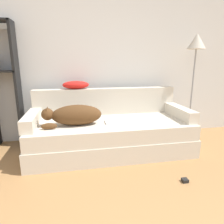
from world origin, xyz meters
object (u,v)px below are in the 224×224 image
object	(u,v)px
couch	(111,136)
laptop	(116,122)
dog	(74,115)
power_adapter	(185,180)
throw_pillow	(76,85)
floor_lamp	(196,53)
bookshelf	(2,80)

from	to	relation	value
couch	laptop	world-z (taller)	laptop
dog	power_adapter	bearing A→B (deg)	-35.93
throw_pillow	floor_lamp	size ratio (longest dim) A/B	0.24
bookshelf	floor_lamp	distance (m)	2.92
bookshelf	power_adapter	bearing A→B (deg)	-33.68
laptop	couch	bearing A→B (deg)	127.53
couch	laptop	size ratio (longest dim) A/B	7.02
dog	laptop	world-z (taller)	dog
laptop	power_adapter	size ratio (longest dim) A/B	5.09
laptop	power_adapter	xyz separation A→B (m)	(0.57, -0.83, -0.44)
couch	throw_pillow	size ratio (longest dim) A/B	5.63
couch	power_adapter	world-z (taller)	couch
bookshelf	floor_lamp	world-z (taller)	bookshelf
bookshelf	throw_pillow	bearing A→B (deg)	-3.70
dog	throw_pillow	xyz separation A→B (m)	(0.04, 0.52, 0.33)
power_adapter	dog	bearing A→B (deg)	144.07
couch	bookshelf	xyz separation A→B (m)	(-1.48, 0.49, 0.77)
laptop	power_adapter	distance (m)	1.10
couch	dog	size ratio (longest dim) A/B	2.92
dog	laptop	size ratio (longest dim) A/B	2.40
couch	power_adapter	bearing A→B (deg)	-55.39
floor_lamp	couch	bearing A→B (deg)	-167.83
couch	throw_pillow	distance (m)	0.93
bookshelf	power_adapter	world-z (taller)	bookshelf
throw_pillow	bookshelf	world-z (taller)	bookshelf
bookshelf	power_adapter	xyz separation A→B (m)	(2.12, -1.41, -0.97)
throw_pillow	floor_lamp	world-z (taller)	floor_lamp
throw_pillow	power_adapter	bearing A→B (deg)	-50.99
power_adapter	floor_lamp	bearing A→B (deg)	57.91
couch	bookshelf	size ratio (longest dim) A/B	1.23
throw_pillow	power_adapter	distance (m)	1.95
dog	throw_pillow	size ratio (longest dim) A/B	1.93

